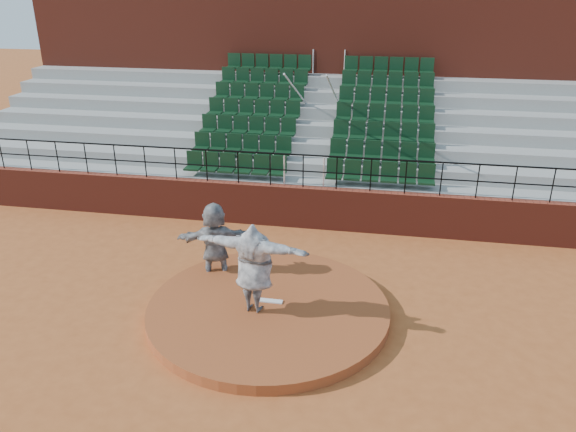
# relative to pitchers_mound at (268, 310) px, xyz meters

# --- Properties ---
(ground) EXTENTS (90.00, 90.00, 0.00)m
(ground) POSITION_rel_pitchers_mound_xyz_m (0.00, 0.00, -0.12)
(ground) COLOR #AF5727
(ground) RESTS_ON ground
(pitchers_mound) EXTENTS (5.50, 5.50, 0.25)m
(pitchers_mound) POSITION_rel_pitchers_mound_xyz_m (0.00, 0.00, 0.00)
(pitchers_mound) COLOR #9B4822
(pitchers_mound) RESTS_ON ground
(pitching_rubber) EXTENTS (0.60, 0.15, 0.03)m
(pitching_rubber) POSITION_rel_pitchers_mound_xyz_m (0.00, 0.15, 0.14)
(pitching_rubber) COLOR white
(pitching_rubber) RESTS_ON pitchers_mound
(boundary_wall) EXTENTS (24.00, 0.30, 1.30)m
(boundary_wall) POSITION_rel_pitchers_mound_xyz_m (0.00, 5.00, 0.53)
(boundary_wall) COLOR maroon
(boundary_wall) RESTS_ON ground
(wall_railing) EXTENTS (24.04, 0.05, 1.03)m
(wall_railing) POSITION_rel_pitchers_mound_xyz_m (0.00, 5.00, 1.90)
(wall_railing) COLOR black
(wall_railing) RESTS_ON boundary_wall
(seating_deck) EXTENTS (24.00, 5.97, 4.63)m
(seating_deck) POSITION_rel_pitchers_mound_xyz_m (0.00, 8.65, 1.32)
(seating_deck) COLOR gray
(seating_deck) RESTS_ON ground
(press_box_facade) EXTENTS (24.00, 3.00, 7.10)m
(press_box_facade) POSITION_rel_pitchers_mound_xyz_m (0.00, 12.60, 3.43)
(press_box_facade) COLOR maroon
(press_box_facade) RESTS_ON ground
(pitcher) EXTENTS (2.66, 1.10, 2.10)m
(pitcher) POSITION_rel_pitchers_mound_xyz_m (-0.26, -0.21, 1.17)
(pitcher) COLOR black
(pitcher) RESTS_ON pitchers_mound
(fielder) EXTENTS (1.99, 1.13, 2.05)m
(fielder) POSITION_rel_pitchers_mound_xyz_m (-1.66, 1.43, 0.90)
(fielder) COLOR black
(fielder) RESTS_ON ground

